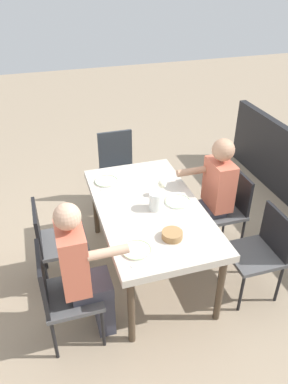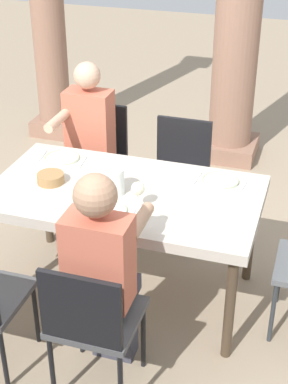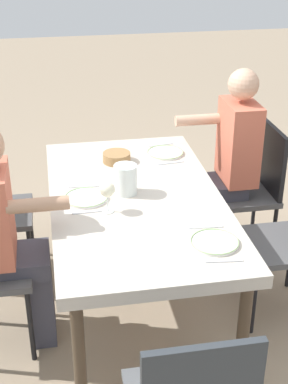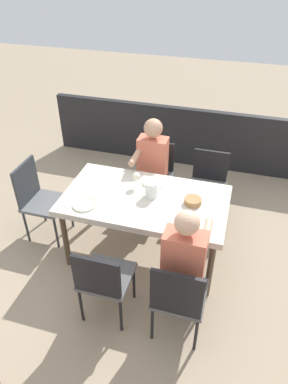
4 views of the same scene
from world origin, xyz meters
The scene contains 21 objects.
ground_plane centered at (0.00, 0.00, 0.00)m, with size 16.00×16.00×0.00m, color gray.
dining_table centered at (0.00, 0.00, 0.71)m, with size 1.66×0.93×0.78m.
chair_west_north centered at (-0.54, 0.89, 0.52)m, with size 0.44×0.44×0.91m.
chair_west_south centered at (-0.54, -0.88, 0.50)m, with size 0.44×0.44×0.86m.
chair_mid_north centered at (0.12, 0.88, 0.51)m, with size 0.44×0.44×0.87m.
chair_mid_south centered at (0.12, -0.88, 0.53)m, with size 0.44×0.44×0.88m.
chair_head_east centered at (1.25, 0.00, 0.54)m, with size 0.44×0.44×0.94m.
diner_woman_green centered at (-0.54, 0.70, 0.70)m, with size 0.35×0.49×1.31m.
diner_man_white centered at (0.13, -0.69, 0.70)m, with size 0.35×0.50×1.29m.
plate_0 centered at (-0.55, 0.28, 0.79)m, with size 0.23×0.23×0.02m.
fork_0 centered at (-0.70, 0.28, 0.78)m, with size 0.02×0.17×0.01m, color silver.
spoon_0 centered at (-0.40, 0.28, 0.78)m, with size 0.02×0.17×0.01m, color silver.
plate_1 centered at (-0.02, -0.27, 0.79)m, with size 0.24×0.24×0.02m.
wine_glass_1 centered at (0.14, -0.17, 0.90)m, with size 0.08×0.08×0.17m.
fork_1 centered at (-0.17, -0.27, 0.78)m, with size 0.02×0.17×0.01m, color silver.
spoon_1 centered at (0.13, -0.27, 0.78)m, with size 0.02×0.17×0.01m, color silver.
plate_2 centered at (0.54, 0.29, 0.79)m, with size 0.23×0.23×0.02m.
fork_2 centered at (0.39, 0.29, 0.78)m, with size 0.02×0.17×0.01m, color silver.
spoon_2 centered at (0.69, 0.29, 0.78)m, with size 0.02×0.17×0.01m, color silver.
water_pitcher centered at (-0.05, -0.05, 0.85)m, with size 0.13×0.13×0.17m.
bread_basket centered at (-0.48, -0.04, 0.81)m, with size 0.17×0.17×0.06m, color #9E7547.
Camera 1 is at (-2.66, 0.86, 2.72)m, focal length 34.99 mm.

